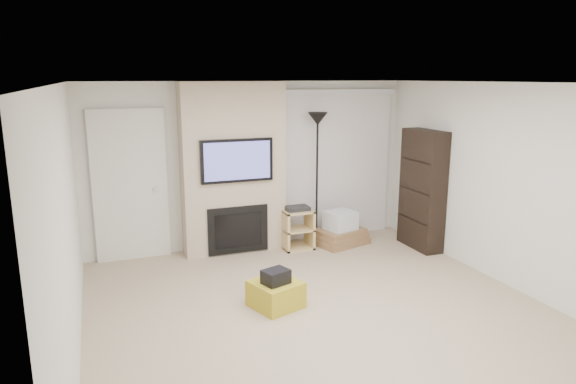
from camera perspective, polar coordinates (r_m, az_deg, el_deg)
name	(u,v)px	position (r m, az deg, el deg)	size (l,w,h in m)	color
floor	(327,318)	(5.76, 4.36, -13.74)	(5.00, 5.50, 0.00)	tan
ceiling	(331,83)	(5.16, 4.83, 11.98)	(5.00, 5.50, 0.00)	white
wall_back	(252,165)	(7.84, -4.02, 3.04)	(5.00, 2.50, 0.00)	silver
wall_front	(544,323)	(3.21, 26.60, -12.84)	(5.00, 2.50, 0.00)	silver
wall_left	(68,232)	(4.85, -23.30, -4.06)	(5.50, 2.50, 0.00)	silver
wall_right	(517,188)	(6.76, 24.12, 0.39)	(5.50, 2.50, 0.00)	silver
hvac_vent	(333,82)	(6.06, 5.00, 12.04)	(0.35, 0.18, 0.01)	silver
ottoman	(276,294)	(5.94, -1.37, -11.27)	(0.50, 0.50, 0.30)	#B29D22
black_bag	(276,277)	(5.80, -1.36, -9.39)	(0.28, 0.22, 0.16)	black
fireplace_wall	(233,169)	(7.55, -6.10, 2.51)	(1.50, 0.47, 2.50)	#C1AA91
entry_door	(130,187)	(7.54, -17.13, 0.59)	(1.02, 0.11, 2.14)	silver
vertical_blinds	(336,159)	(8.30, 5.39, 3.71)	(1.98, 0.10, 2.37)	silver
floor_lamp	(317,141)	(7.82, 3.29, 5.67)	(0.30, 0.30, 2.04)	black
av_stand	(297,226)	(7.79, 1.02, -3.84)	(0.45, 0.38, 0.66)	#DAB875
box_stack	(340,231)	(8.08, 5.82, -4.38)	(0.91, 0.78, 0.52)	olive
bookshelf	(422,190)	(7.97, 14.71, 0.24)	(0.30, 0.80, 1.80)	black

